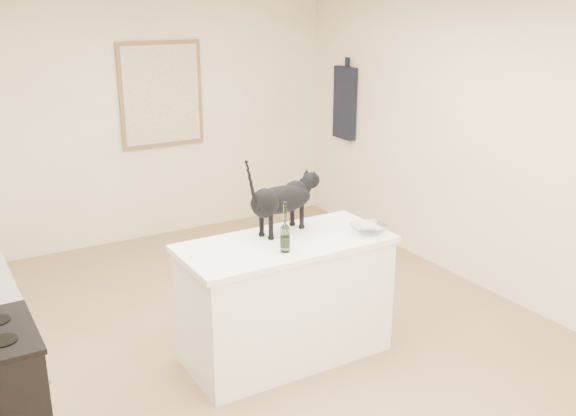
# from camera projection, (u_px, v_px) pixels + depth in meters

# --- Properties ---
(floor) EXTENTS (5.50, 5.50, 0.00)m
(floor) POSITION_uv_depth(u_px,v_px,m) (261.00, 346.00, 4.92)
(floor) COLOR #94754F
(floor) RESTS_ON ground
(wall_back) EXTENTS (4.50, 0.00, 4.50)m
(wall_back) POSITION_uv_depth(u_px,v_px,m) (134.00, 120.00, 6.76)
(wall_back) COLOR #F6E6BE
(wall_back) RESTS_ON ground
(wall_right) EXTENTS (0.00, 5.50, 5.50)m
(wall_right) POSITION_uv_depth(u_px,v_px,m) (487.00, 146.00, 5.60)
(wall_right) COLOR #F6E6BE
(wall_right) RESTS_ON ground
(island_base) EXTENTS (1.44, 0.67, 0.86)m
(island_base) POSITION_uv_depth(u_px,v_px,m) (286.00, 302.00, 4.67)
(island_base) COLOR white
(island_base) RESTS_ON floor
(island_top) EXTENTS (1.50, 0.70, 0.04)m
(island_top) POSITION_uv_depth(u_px,v_px,m) (285.00, 244.00, 4.53)
(island_top) COLOR white
(island_top) RESTS_ON island_base
(artwork_frame) EXTENTS (0.90, 0.03, 1.10)m
(artwork_frame) POSITION_uv_depth(u_px,v_px,m) (161.00, 95.00, 6.81)
(artwork_frame) COLOR brown
(artwork_frame) RESTS_ON wall_back
(artwork_canvas) EXTENTS (0.82, 0.00, 1.02)m
(artwork_canvas) POSITION_uv_depth(u_px,v_px,m) (162.00, 95.00, 6.79)
(artwork_canvas) COLOR beige
(artwork_canvas) RESTS_ON wall_back
(hanging_garment) EXTENTS (0.08, 0.34, 0.80)m
(hanging_garment) POSITION_uv_depth(u_px,v_px,m) (345.00, 103.00, 7.22)
(hanging_garment) COLOR black
(hanging_garment) RESTS_ON wall_right
(black_cat) EXTENTS (0.66, 0.35, 0.44)m
(black_cat) POSITION_uv_depth(u_px,v_px,m) (281.00, 203.00, 4.62)
(black_cat) COLOR black
(black_cat) RESTS_ON island_top
(wine_bottle) EXTENTS (0.08, 0.08, 0.30)m
(wine_bottle) POSITION_uv_depth(u_px,v_px,m) (285.00, 230.00, 4.29)
(wine_bottle) COLOR #295221
(wine_bottle) RESTS_ON island_top
(glass_bowl) EXTENTS (0.31, 0.31, 0.06)m
(glass_bowl) POSITION_uv_depth(u_px,v_px,m) (369.00, 229.00, 4.66)
(glass_bowl) COLOR silver
(glass_bowl) RESTS_ON island_top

